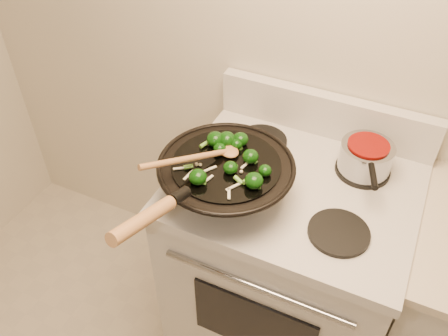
% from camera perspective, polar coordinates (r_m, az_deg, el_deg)
% --- Properties ---
extents(stove, '(0.78, 0.67, 1.08)m').
position_cam_1_polar(stove, '(1.89, 7.28, -11.69)').
color(stove, silver).
rests_on(stove, ground).
extents(wok, '(0.41, 0.68, 0.28)m').
position_cam_1_polar(wok, '(1.43, 0.15, -1.22)').
color(wok, black).
rests_on(wok, stove).
extents(stirfry, '(0.27, 0.26, 0.05)m').
position_cam_1_polar(stirfry, '(1.39, 0.84, 1.49)').
color(stirfry, black).
rests_on(stirfry, wok).
extents(wooden_spoon, '(0.20, 0.30, 0.10)m').
position_cam_1_polar(wooden_spoon, '(1.38, -2.30, 1.54)').
color(wooden_spoon, '#A56F41').
rests_on(wooden_spoon, wok).
extents(saucepan, '(0.17, 0.27, 0.10)m').
position_cam_1_polar(saucepan, '(1.60, 16.70, 1.28)').
color(saucepan, '#95979D').
rests_on(saucepan, stove).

